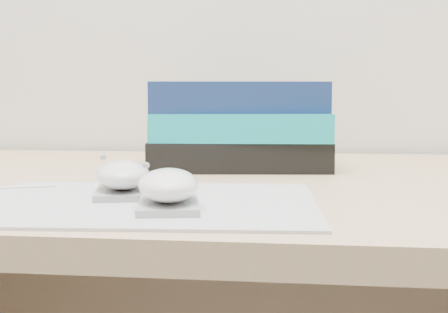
# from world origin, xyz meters

# --- Properties ---
(mousepad) EXTENTS (0.38, 0.30, 0.00)m
(mousepad) POSITION_xyz_m (-0.19, 1.34, 0.73)
(mousepad) COLOR #92929A
(mousepad) RESTS_ON desk
(mouse_rear) EXTENTS (0.08, 0.12, 0.04)m
(mouse_rear) POSITION_xyz_m (-0.22, 1.38, 0.75)
(mouse_rear) COLOR gray
(mouse_rear) RESTS_ON mousepad
(mouse_front) EXTENTS (0.08, 0.11, 0.04)m
(mouse_front) POSITION_xyz_m (-0.15, 1.30, 0.75)
(mouse_front) COLOR #9D9DA0
(mouse_front) RESTS_ON mousepad
(book_stack) EXTENTS (0.30, 0.25, 0.14)m
(book_stack) POSITION_xyz_m (-0.13, 1.71, 0.80)
(book_stack) COLOR black
(book_stack) RESTS_ON desk
(pouch) EXTENTS (0.13, 0.10, 0.10)m
(pouch) POSITION_xyz_m (-0.20, 1.67, 0.78)
(pouch) COLOR black
(pouch) RESTS_ON desk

